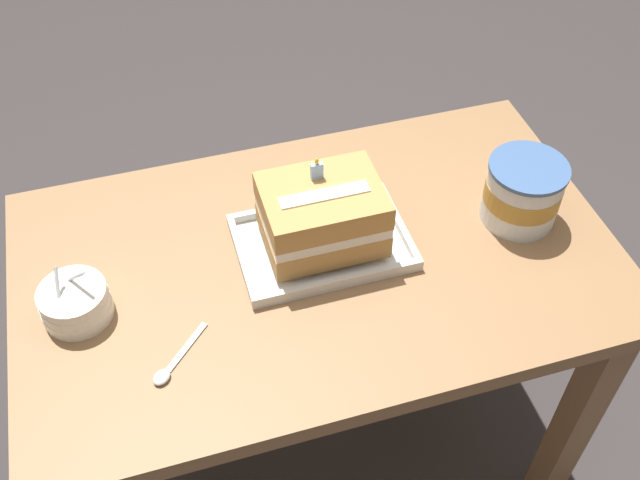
{
  "coord_description": "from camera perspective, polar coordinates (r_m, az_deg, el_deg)",
  "views": [
    {
      "loc": [
        -0.25,
        -0.84,
        1.77
      ],
      "look_at": [
        0.01,
        0.01,
        0.81
      ],
      "focal_mm": 41.61,
      "sensor_mm": 36.0,
      "label": 1
    }
  ],
  "objects": [
    {
      "name": "bowl_stack",
      "position": [
        1.28,
        -18.31,
        -4.59
      ],
      "size": [
        0.12,
        0.12,
        0.11
      ],
      "color": "white",
      "rests_on": "dining_table"
    },
    {
      "name": "birthday_cake",
      "position": [
        1.28,
        0.17,
        1.96
      ],
      "size": [
        0.21,
        0.16,
        0.16
      ],
      "color": "#BA894A",
      "rests_on": "foil_tray"
    },
    {
      "name": "ice_cream_tub",
      "position": [
        1.4,
        15.34,
        3.6
      ],
      "size": [
        0.14,
        0.14,
        0.12
      ],
      "color": "white",
      "rests_on": "dining_table"
    },
    {
      "name": "ground_plane",
      "position": [
        1.97,
        -0.12,
        -16.38
      ],
      "size": [
        8.0,
        8.0,
        0.0
      ],
      "primitive_type": "plane",
      "color": "#383333"
    },
    {
      "name": "serving_spoon_near_tray",
      "position": [
        1.2,
        -11.59,
        -9.71
      ],
      "size": [
        0.11,
        0.11,
        0.01
      ],
      "color": "silver",
      "rests_on": "dining_table"
    },
    {
      "name": "foil_tray",
      "position": [
        1.33,
        0.17,
        -0.3
      ],
      "size": [
        0.31,
        0.21,
        0.02
      ],
      "color": "silver",
      "rests_on": "dining_table"
    },
    {
      "name": "dining_table",
      "position": [
        1.43,
        -0.16,
        -4.84
      ],
      "size": [
        1.07,
        0.64,
        0.78
      ],
      "color": "olive",
      "rests_on": "ground_plane"
    }
  ]
}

